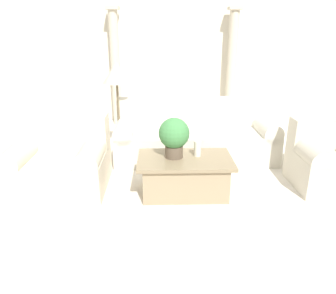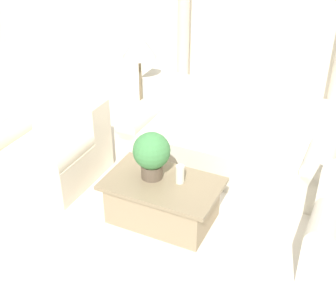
{
  "view_description": "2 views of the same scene",
  "coord_description": "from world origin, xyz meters",
  "px_view_note": "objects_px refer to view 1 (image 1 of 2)",
  "views": [
    {
      "loc": [
        -0.27,
        -3.96,
        1.89
      ],
      "look_at": [
        -0.16,
        -0.18,
        0.52
      ],
      "focal_mm": 35.0,
      "sensor_mm": 36.0,
      "label": 1
    },
    {
      "loc": [
        1.66,
        -3.67,
        3.07
      ],
      "look_at": [
        -0.11,
        0.06,
        0.56
      ],
      "focal_mm": 50.0,
      "sensor_mm": 36.0,
      "label": 2
    }
  ],
  "objects_px": {
    "floor_lamp": "(117,77)",
    "loveseat": "(61,159)",
    "coffee_table": "(185,175)",
    "armchair": "(327,159)",
    "potted_plant": "(174,135)",
    "sofa_long": "(194,134)"
  },
  "relations": [
    {
      "from": "potted_plant",
      "to": "armchair",
      "type": "xyz_separation_m",
      "value": [
        1.93,
        0.12,
        -0.37
      ]
    },
    {
      "from": "loveseat",
      "to": "coffee_table",
      "type": "relative_size",
      "value": 1.01
    },
    {
      "from": "potted_plant",
      "to": "floor_lamp",
      "type": "distance_m",
      "value": 1.56
    },
    {
      "from": "sofa_long",
      "to": "coffee_table",
      "type": "bearing_deg",
      "value": -101.05
    },
    {
      "from": "coffee_table",
      "to": "potted_plant",
      "type": "bearing_deg",
      "value": 163.69
    },
    {
      "from": "loveseat",
      "to": "potted_plant",
      "type": "distance_m",
      "value": 1.46
    },
    {
      "from": "loveseat",
      "to": "floor_lamp",
      "type": "distance_m",
      "value": 1.5
    },
    {
      "from": "potted_plant",
      "to": "floor_lamp",
      "type": "height_order",
      "value": "floor_lamp"
    },
    {
      "from": "loveseat",
      "to": "coffee_table",
      "type": "height_order",
      "value": "loveseat"
    },
    {
      "from": "coffee_table",
      "to": "potted_plant",
      "type": "height_order",
      "value": "potted_plant"
    },
    {
      "from": "armchair",
      "to": "loveseat",
      "type": "bearing_deg",
      "value": 178.89
    },
    {
      "from": "floor_lamp",
      "to": "loveseat",
      "type": "bearing_deg",
      "value": -119.93
    },
    {
      "from": "coffee_table",
      "to": "armchair",
      "type": "distance_m",
      "value": 1.81
    },
    {
      "from": "coffee_table",
      "to": "armchair",
      "type": "relative_size",
      "value": 1.36
    },
    {
      "from": "sofa_long",
      "to": "loveseat",
      "type": "xyz_separation_m",
      "value": [
        -1.77,
        -1.02,
        0.02
      ]
    },
    {
      "from": "loveseat",
      "to": "sofa_long",
      "type": "bearing_deg",
      "value": 29.87
    },
    {
      "from": "coffee_table",
      "to": "armchair",
      "type": "bearing_deg",
      "value": 5.1
    },
    {
      "from": "coffee_table",
      "to": "potted_plant",
      "type": "distance_m",
      "value": 0.51
    },
    {
      "from": "loveseat",
      "to": "potted_plant",
      "type": "bearing_deg",
      "value": -7.61
    },
    {
      "from": "sofa_long",
      "to": "coffee_table",
      "type": "xyz_separation_m",
      "value": [
        -0.24,
        -1.24,
        -0.11
      ]
    },
    {
      "from": "coffee_table",
      "to": "potted_plant",
      "type": "relative_size",
      "value": 2.33
    },
    {
      "from": "loveseat",
      "to": "floor_lamp",
      "type": "bearing_deg",
      "value": 60.07
    }
  ]
}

